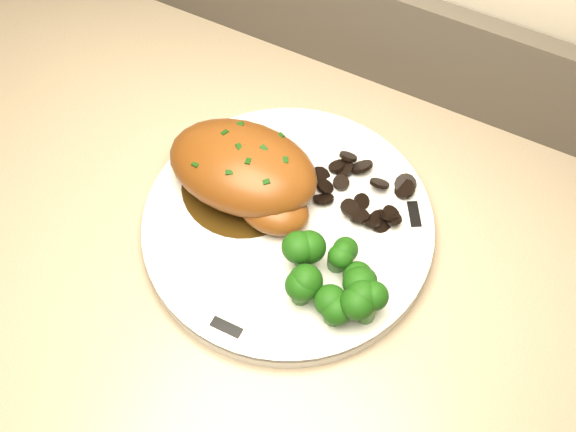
% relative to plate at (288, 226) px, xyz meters
% --- Properties ---
extents(plate, '(0.32, 0.32, 0.02)m').
position_rel_plate_xyz_m(plate, '(0.00, 0.00, 0.00)').
color(plate, white).
rests_on(plate, counter).
extents(rim_accent_0, '(0.02, 0.03, 0.00)m').
position_rel_plate_xyz_m(rim_accent_0, '(0.10, 0.06, 0.01)').
color(rim_accent_0, black).
rests_on(rim_accent_0, plate).
extents(rim_accent_1, '(0.02, 0.03, 0.00)m').
position_rel_plate_xyz_m(rim_accent_1, '(-0.10, 0.06, 0.01)').
color(rim_accent_1, black).
rests_on(rim_accent_1, plate).
extents(rim_accent_2, '(0.03, 0.01, 0.00)m').
position_rel_plate_xyz_m(rim_accent_2, '(0.00, -0.12, 0.01)').
color(rim_accent_2, black).
rests_on(rim_accent_2, plate).
extents(gravy_pool, '(0.12, 0.12, 0.00)m').
position_rel_plate_xyz_m(gravy_pool, '(-0.06, 0.02, 0.01)').
color(gravy_pool, '#362309').
rests_on(gravy_pool, plate).
extents(chicken_breast, '(0.15, 0.11, 0.06)m').
position_rel_plate_xyz_m(chicken_breast, '(-0.05, 0.02, 0.04)').
color(chicken_breast, brown).
rests_on(chicken_breast, plate).
extents(mushroom_pile, '(0.09, 0.07, 0.02)m').
position_rel_plate_xyz_m(mushroom_pile, '(0.05, 0.06, 0.01)').
color(mushroom_pile, black).
rests_on(mushroom_pile, plate).
extents(broccoli_florets, '(0.10, 0.07, 0.04)m').
position_rel_plate_xyz_m(broccoli_florets, '(0.07, -0.05, 0.03)').
color(broccoli_florets, '#3E7130').
rests_on(broccoli_florets, plate).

